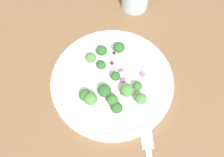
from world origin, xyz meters
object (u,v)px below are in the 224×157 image
object	(u,v)px
broccoli_floret_0	(85,95)
broccoli_floret_1	(91,58)
broccoli_floret_2	(114,76)
plate	(112,82)

from	to	relation	value
broccoli_floret_0	broccoli_floret_1	bearing A→B (deg)	91.29
broccoli_floret_0	broccoli_floret_2	xyz separation A→B (cm)	(5.35, 5.19, 0.17)
broccoli_floret_1	broccoli_floret_0	bearing A→B (deg)	-88.71
plate	broccoli_floret_2	xyz separation A→B (cm)	(0.30, 0.56, 2.24)
broccoli_floret_2	plate	bearing A→B (deg)	-117.98
broccoli_floret_0	broccoli_floret_1	xyz separation A→B (cm)	(-0.20, 8.92, 0.31)
plate	broccoli_floret_1	world-z (taller)	broccoli_floret_1
broccoli_floret_1	broccoli_floret_2	size ratio (longest dim) A/B	1.12
plate	broccoli_floret_0	size ratio (longest dim) A/B	10.24
broccoli_floret_0	broccoli_floret_2	size ratio (longest dim) A/B	1.23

